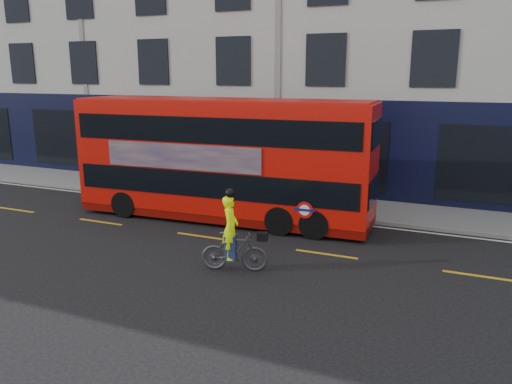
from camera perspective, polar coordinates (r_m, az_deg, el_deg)
The scene contains 8 objects.
ground at distance 14.58m, azimuth -9.05°, elevation -6.76°, with size 120.00×120.00×0.00m, color black.
pavement at distance 20.10m, azimuth 0.84°, elevation -0.81°, with size 60.00×3.00×0.12m, color gray.
kerb at distance 18.76m, azimuth -0.92°, elevation -1.82°, with size 60.00×0.12×0.13m, color gray.
building_terrace at distance 25.69m, azimuth 6.71°, elevation 18.88°, with size 50.00×10.07×15.00m.
road_edge_line at distance 18.52m, azimuth -1.30°, elevation -2.22°, with size 58.00×0.10×0.01m, color silver.
lane_dashes at distance 15.79m, azimuth -6.14°, elevation -5.07°, with size 58.00×0.12×0.01m, color gold, non-canonical shape.
bus at distance 17.16m, azimuth -3.75°, elevation 3.80°, with size 10.43×2.84×4.16m.
cyclist at distance 12.86m, azimuth -2.62°, elevation -5.92°, with size 1.79×0.95×2.18m.
Camera 1 is at (7.44, -11.52, 4.96)m, focal length 35.00 mm.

